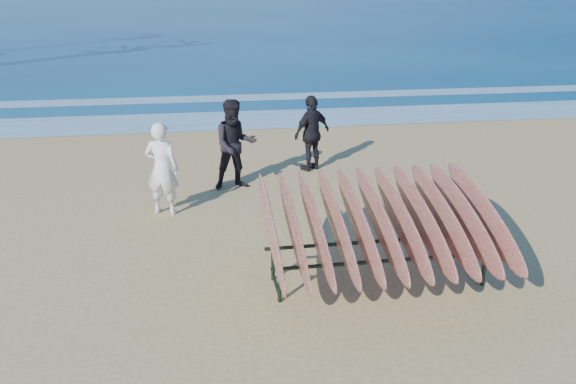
% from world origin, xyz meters
% --- Properties ---
extents(ground, '(120.00, 120.00, 0.00)m').
position_xyz_m(ground, '(0.00, 0.00, 0.00)').
color(ground, tan).
rests_on(ground, ground).
extents(ocean, '(160.00, 160.00, 0.00)m').
position_xyz_m(ocean, '(0.00, 55.00, 0.01)').
color(ocean, navy).
rests_on(ocean, ground).
extents(foam_near, '(160.00, 160.00, 0.00)m').
position_xyz_m(foam_near, '(0.00, 10.00, 0.01)').
color(foam_near, white).
rests_on(foam_near, ground).
extents(foam_far, '(160.00, 160.00, 0.00)m').
position_xyz_m(foam_far, '(0.00, 13.50, 0.01)').
color(foam_far, white).
rests_on(foam_far, ground).
extents(surfboard_rack, '(3.21, 2.80, 1.57)m').
position_xyz_m(surfboard_rack, '(1.09, -0.62, 0.95)').
color(surfboard_rack, black).
rests_on(surfboard_rack, ground).
extents(person_white, '(0.74, 0.61, 1.75)m').
position_xyz_m(person_white, '(-2.06, 2.60, 0.87)').
color(person_white, white).
rests_on(person_white, ground).
extents(person_dark_a, '(1.00, 0.83, 1.86)m').
position_xyz_m(person_dark_a, '(-0.64, 3.84, 0.93)').
color(person_dark_a, black).
rests_on(person_dark_a, ground).
extents(person_dark_b, '(1.07, 0.89, 1.71)m').
position_xyz_m(person_dark_b, '(1.15, 4.82, 0.86)').
color(person_dark_b, black).
rests_on(person_dark_b, ground).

